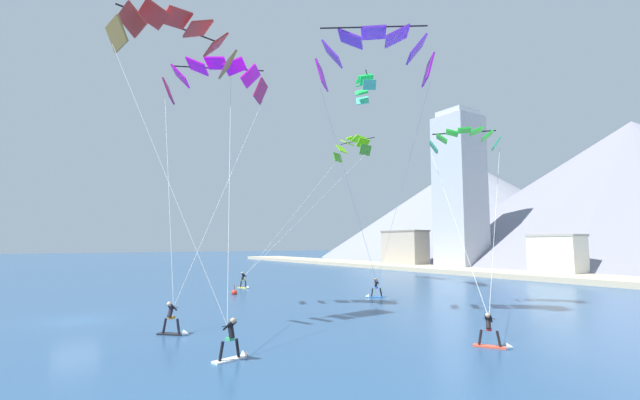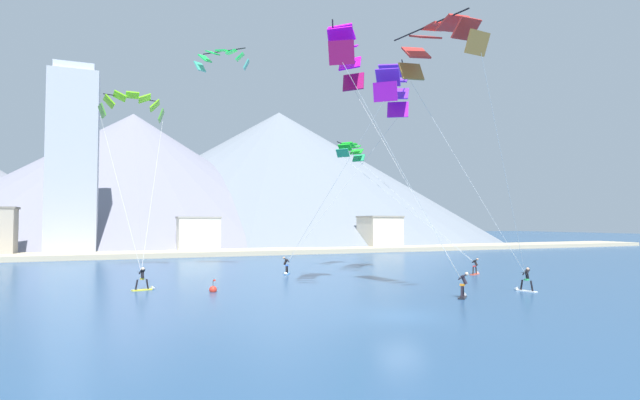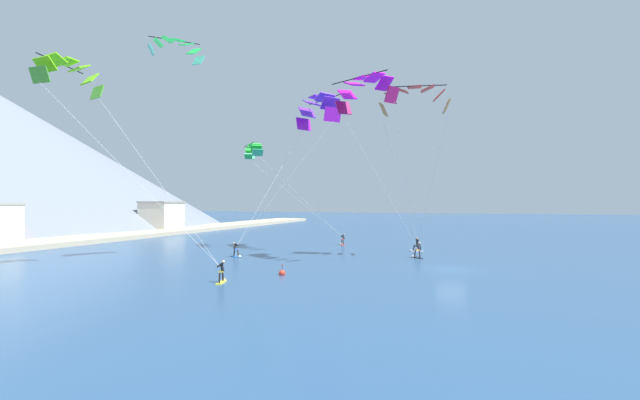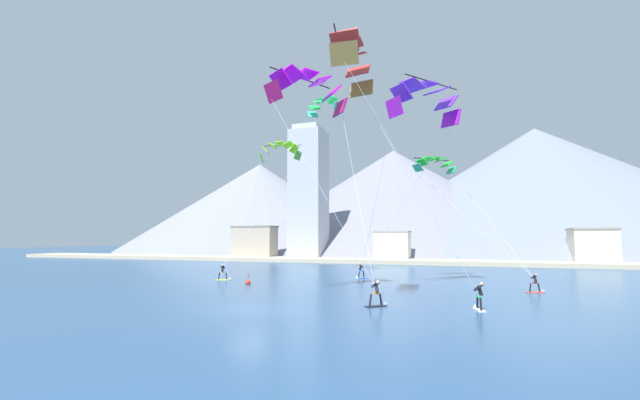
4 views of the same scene
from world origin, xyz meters
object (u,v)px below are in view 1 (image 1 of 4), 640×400
kitesurfer_far_right (174,324)px  parafoil_kite_far_right (216,76)px  kitesurfer_near_lead (374,291)px  parafoil_kite_far_left (176,33)px  parafoil_kite_near_trail (464,138)px  parafoil_kite_mid_center (352,147)px  race_marker_buoy (234,293)px  parafoil_kite_near_lead (374,52)px  kitesurfer_mid_center (244,283)px  kitesurfer_far_left (234,346)px  kitesurfer_near_trail (494,337)px  parafoil_kite_distant_high_outer (364,86)px

kitesurfer_far_right → parafoil_kite_far_right: size_ratio=0.11×
kitesurfer_near_lead → parafoil_kite_far_left: size_ratio=0.10×
parafoil_kite_near_trail → parafoil_kite_mid_center: size_ratio=0.72×
kitesurfer_far_right → race_marker_buoy: kitesurfer_far_right is taller
kitesurfer_near_lead → parafoil_kite_far_right: size_ratio=0.10×
kitesurfer_far_right → parafoil_kite_near_lead: (1.92, 12.13, 17.07)m
kitesurfer_near_lead → kitesurfer_mid_center: size_ratio=0.98×
kitesurfer_far_left → race_marker_buoy: (-21.17, 8.30, -0.40)m
kitesurfer_near_trail → parafoil_kite_far_left: size_ratio=0.10×
kitesurfer_near_lead → race_marker_buoy: (-8.76, -9.52, -0.38)m
parafoil_kite_mid_center → parafoil_kite_far_right: bearing=-59.4°
kitesurfer_far_left → parafoil_kite_mid_center: size_ratio=0.11×
kitesurfer_mid_center → parafoil_kite_near_lead: (21.44, 0.07, 17.10)m
parafoil_kite_far_right → parafoil_kite_distant_high_outer: parafoil_kite_distant_high_outer is taller
kitesurfer_mid_center → race_marker_buoy: (4.52, -2.88, -0.39)m
kitesurfer_far_left → kitesurfer_far_right: (-6.17, -0.87, 0.01)m
kitesurfer_far_right → parafoil_kite_near_trail: size_ratio=0.15×
kitesurfer_far_left → kitesurfer_mid_center: bearing=156.5°
parafoil_kite_distant_high_outer → kitesurfer_near_trail: bearing=-25.3°
kitesurfer_near_trail → kitesurfer_far_right: 15.82m
kitesurfer_near_lead → kitesurfer_mid_center: kitesurfer_mid_center is taller
kitesurfer_near_trail → parafoil_kite_far_right: parafoil_kite_far_right is taller
kitesurfer_near_trail → kitesurfer_mid_center: 30.25m
kitesurfer_far_left → parafoil_kite_mid_center: 40.57m
parafoil_kite_distant_high_outer → race_marker_buoy: (-3.14, -13.15, -21.57)m
parafoil_kite_distant_high_outer → race_marker_buoy: 25.46m
kitesurfer_far_right → parafoil_kite_mid_center: size_ratio=0.11×
kitesurfer_mid_center → kitesurfer_far_left: 28.02m
kitesurfer_mid_center → race_marker_buoy: bearing=-32.5°
kitesurfer_far_left → kitesurfer_far_right: same height
kitesurfer_mid_center → parafoil_kite_distant_high_outer: parafoil_kite_distant_high_outer is taller
kitesurfer_near_lead → parafoil_kite_far_left: 25.43m
parafoil_kite_mid_center → parafoil_kite_distant_high_outer: (8.33, -4.54, 4.56)m
parafoil_kite_mid_center → parafoil_kite_near_lead: bearing=-33.7°
kitesurfer_near_lead → kitesurfer_near_trail: size_ratio=1.03×
kitesurfer_near_trail → parafoil_kite_far_left: (-12.43, -11.65, 16.68)m
kitesurfer_mid_center → kitesurfer_near_lead: bearing=26.5°
kitesurfer_far_left → race_marker_buoy: 22.74m
parafoil_kite_far_left → parafoil_kite_far_right: 6.50m
kitesurfer_near_lead → kitesurfer_far_left: bearing=-55.1°
kitesurfer_mid_center → parafoil_kite_mid_center: (-0.67, 14.80, 16.63)m
kitesurfer_near_trail → race_marker_buoy: kitesurfer_near_trail is taller
kitesurfer_near_lead → parafoil_kite_near_trail: (8.25, 2.35, 12.32)m
kitesurfer_mid_center → parafoil_kite_near_trail: bearing=22.7°
kitesurfer_near_lead → parafoil_kite_near_lead: (8.16, -6.56, 17.10)m
race_marker_buoy → parafoil_kite_far_right: bearing=-31.5°
kitesurfer_far_right → parafoil_kite_distant_high_outer: 32.96m
kitesurfer_far_right → parafoil_kite_far_left: 16.67m
parafoil_kite_near_trail → parafoil_kite_near_lead: bearing=-90.6°
kitesurfer_near_lead → parafoil_kite_near_lead: size_ratio=0.10×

